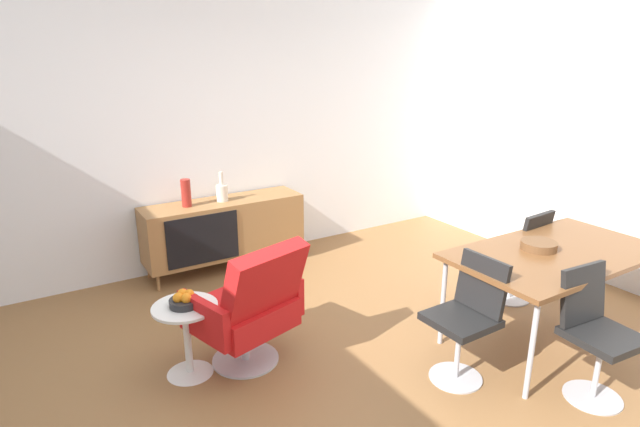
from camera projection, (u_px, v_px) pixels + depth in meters
name	position (u px, v px, depth m)	size (l,w,h in m)	color
ground_plane	(335.00, 392.00, 3.46)	(8.32, 8.32, 0.00)	olive
wall_back	(192.00, 130.00, 5.14)	(6.80, 0.12, 2.80)	white
wall_right	(639.00, 139.00, 4.63)	(0.12, 5.60, 2.80)	white
sideboard	(224.00, 228.00, 5.27)	(1.60, 0.45, 0.72)	olive
vase_cobalt	(222.00, 192.00, 5.16)	(0.11, 0.11, 0.29)	beige
vase_sculptural_dark	(186.00, 193.00, 4.97)	(0.09, 0.09, 0.27)	maroon
dining_table	(555.00, 256.00, 3.86)	(1.60, 0.90, 0.74)	brown
wooden_bowl_on_table	(539.00, 245.00, 3.88)	(0.26, 0.26, 0.06)	brown
dining_chair_back_right	(520.00, 252.00, 4.56)	(0.43, 0.45, 0.86)	black
dining_chair_near_window	(467.00, 315.00, 3.49)	(0.43, 0.41, 0.86)	black
dining_chair_front_left	(595.00, 329.00, 3.30)	(0.43, 0.45, 0.86)	black
lounge_chair_red	(249.00, 305.00, 3.62)	(0.83, 0.79, 0.95)	red
side_table_round	(187.00, 332.00, 3.56)	(0.44, 0.44, 0.52)	white
fruit_bowl	(184.00, 300.00, 3.49)	(0.20, 0.20, 0.11)	#262628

